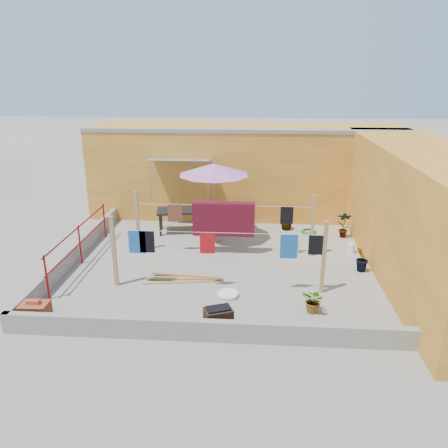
{
  "coord_description": "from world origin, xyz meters",
  "views": [
    {
      "loc": [
        0.84,
        -10.89,
        5.0
      ],
      "look_at": [
        0.04,
        0.3,
        1.07
      ],
      "focal_mm": 35.0,
      "sensor_mm": 36.0,
      "label": 1
    }
  ],
  "objects_px": {
    "white_basin": "(228,294)",
    "water_jug_a": "(351,248)",
    "water_jug_b": "(296,248)",
    "green_hose": "(309,231)",
    "plant_back_a": "(242,216)",
    "brick_stack": "(35,312)",
    "outdoor_table": "(182,212)",
    "brazier": "(218,319)",
    "patio_umbrella": "(214,170)"
  },
  "relations": [
    {
      "from": "brazier",
      "to": "water_jug_b",
      "type": "bearing_deg",
      "value": 65.32
    },
    {
      "from": "white_basin",
      "to": "brick_stack",
      "type": "bearing_deg",
      "value": -160.83
    },
    {
      "from": "patio_umbrella",
      "to": "water_jug_b",
      "type": "bearing_deg",
      "value": -17.04
    },
    {
      "from": "brazier",
      "to": "water_jug_a",
      "type": "distance_m",
      "value": 5.53
    },
    {
      "from": "outdoor_table",
      "to": "white_basin",
      "type": "relative_size",
      "value": 3.38
    },
    {
      "from": "outdoor_table",
      "to": "white_basin",
      "type": "xyz_separation_m",
      "value": [
        1.76,
        -4.27,
        -0.64
      ]
    },
    {
      "from": "green_hose",
      "to": "plant_back_a",
      "type": "height_order",
      "value": "plant_back_a"
    },
    {
      "from": "brazier",
      "to": "plant_back_a",
      "type": "relative_size",
      "value": 0.89
    },
    {
      "from": "brick_stack",
      "to": "green_hose",
      "type": "distance_m",
      "value": 8.65
    },
    {
      "from": "brick_stack",
      "to": "water_jug_b",
      "type": "bearing_deg",
      "value": 35.56
    },
    {
      "from": "patio_umbrella",
      "to": "green_hose",
      "type": "bearing_deg",
      "value": 17.95
    },
    {
      "from": "water_jug_b",
      "to": "green_hose",
      "type": "xyz_separation_m",
      "value": [
        0.57,
        1.73,
        -0.12
      ]
    },
    {
      "from": "outdoor_table",
      "to": "water_jug_a",
      "type": "distance_m",
      "value": 5.4
    },
    {
      "from": "brick_stack",
      "to": "plant_back_a",
      "type": "xyz_separation_m",
      "value": [
        4.13,
        6.35,
        0.15
      ]
    },
    {
      "from": "brazier",
      "to": "plant_back_a",
      "type": "height_order",
      "value": "plant_back_a"
    },
    {
      "from": "outdoor_table",
      "to": "green_hose",
      "type": "xyz_separation_m",
      "value": [
        4.13,
        0.21,
        -0.65
      ]
    },
    {
      "from": "white_basin",
      "to": "water_jug_a",
      "type": "xyz_separation_m",
      "value": [
        3.42,
        2.85,
        0.1
      ]
    },
    {
      "from": "water_jug_b",
      "to": "plant_back_a",
      "type": "bearing_deg",
      "value": 126.74
    },
    {
      "from": "outdoor_table",
      "to": "brick_stack",
      "type": "distance_m",
      "value": 6.09
    },
    {
      "from": "brick_stack",
      "to": "water_jug_b",
      "type": "distance_m",
      "value": 7.11
    },
    {
      "from": "water_jug_b",
      "to": "plant_back_a",
      "type": "xyz_separation_m",
      "value": [
        -1.65,
        2.22,
        0.22
      ]
    },
    {
      "from": "water_jug_b",
      "to": "water_jug_a",
      "type": "bearing_deg",
      "value": 3.59
    },
    {
      "from": "water_jug_a",
      "to": "plant_back_a",
      "type": "distance_m",
      "value": 3.9
    },
    {
      "from": "green_hose",
      "to": "plant_back_a",
      "type": "relative_size",
      "value": 0.68
    },
    {
      "from": "patio_umbrella",
      "to": "white_basin",
      "type": "relative_size",
      "value": 4.92
    },
    {
      "from": "white_basin",
      "to": "green_hose",
      "type": "xyz_separation_m",
      "value": [
        2.38,
        4.48,
        -0.01
      ]
    },
    {
      "from": "white_basin",
      "to": "plant_back_a",
      "type": "bearing_deg",
      "value": 88.23
    },
    {
      "from": "brick_stack",
      "to": "brazier",
      "type": "relative_size",
      "value": 0.91
    },
    {
      "from": "water_jug_b",
      "to": "outdoor_table",
      "type": "bearing_deg",
      "value": 157.01
    },
    {
      "from": "water_jug_a",
      "to": "plant_back_a",
      "type": "relative_size",
      "value": 0.44
    },
    {
      "from": "outdoor_table",
      "to": "water_jug_b",
      "type": "relative_size",
      "value": 5.08
    },
    {
      "from": "brazier",
      "to": "water_jug_a",
      "type": "height_order",
      "value": "brazier"
    },
    {
      "from": "patio_umbrella",
      "to": "plant_back_a",
      "type": "bearing_deg",
      "value": 61.58
    },
    {
      "from": "water_jug_b",
      "to": "patio_umbrella",
      "type": "bearing_deg",
      "value": 162.96
    },
    {
      "from": "brazier",
      "to": "water_jug_b",
      "type": "distance_m",
      "value": 4.58
    },
    {
      "from": "plant_back_a",
      "to": "brazier",
      "type": "bearing_deg",
      "value": -92.3
    },
    {
      "from": "water_jug_a",
      "to": "plant_back_a",
      "type": "height_order",
      "value": "plant_back_a"
    },
    {
      "from": "patio_umbrella",
      "to": "brick_stack",
      "type": "distance_m",
      "value": 6.26
    },
    {
      "from": "water_jug_b",
      "to": "brazier",
      "type": "bearing_deg",
      "value": -114.68
    },
    {
      "from": "white_basin",
      "to": "green_hose",
      "type": "relative_size",
      "value": 1.02
    },
    {
      "from": "plant_back_a",
      "to": "patio_umbrella",
      "type": "bearing_deg",
      "value": -118.42
    },
    {
      "from": "white_basin",
      "to": "plant_back_a",
      "type": "height_order",
      "value": "plant_back_a"
    },
    {
      "from": "outdoor_table",
      "to": "water_jug_b",
      "type": "height_order",
      "value": "outdoor_table"
    },
    {
      "from": "brick_stack",
      "to": "water_jug_a",
      "type": "height_order",
      "value": "brick_stack"
    },
    {
      "from": "white_basin",
      "to": "water_jug_a",
      "type": "height_order",
      "value": "water_jug_a"
    },
    {
      "from": "patio_umbrella",
      "to": "brick_stack",
      "type": "relative_size",
      "value": 4.26
    },
    {
      "from": "patio_umbrella",
      "to": "water_jug_b",
      "type": "distance_m",
      "value": 3.32
    },
    {
      "from": "brick_stack",
      "to": "outdoor_table",
      "type": "bearing_deg",
      "value": 68.55
    },
    {
      "from": "brazier",
      "to": "green_hose",
      "type": "xyz_separation_m",
      "value": [
        2.48,
        5.89,
        -0.21
      ]
    },
    {
      "from": "white_basin",
      "to": "plant_back_a",
      "type": "xyz_separation_m",
      "value": [
        0.15,
        4.97,
        0.32
      ]
    }
  ]
}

